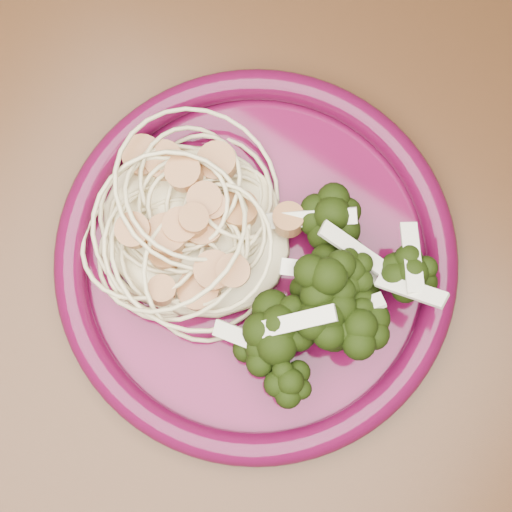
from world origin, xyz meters
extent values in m
plane|color=#51301C|center=(0.00, 0.00, 0.00)|extent=(3.50, 3.50, 0.00)
cube|color=#472814|center=(0.00, 0.00, 0.73)|extent=(1.20, 0.80, 0.04)
cylinder|color=#4E0828|center=(-0.05, -0.07, 0.75)|extent=(0.33, 0.33, 0.01)
torus|color=#4E0828|center=(-0.05, -0.07, 0.76)|extent=(0.34, 0.34, 0.02)
ellipsoid|color=beige|center=(-0.10, -0.08, 0.77)|extent=(0.16, 0.15, 0.03)
ellipsoid|color=black|center=(0.01, -0.06, 0.78)|extent=(0.11, 0.16, 0.05)
camera|label=1|loc=(0.01, -0.15, 1.27)|focal=50.00mm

